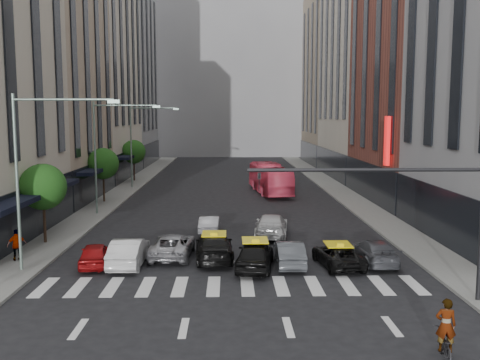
{
  "coord_description": "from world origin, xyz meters",
  "views": [
    {
      "loc": [
        -0.28,
        -23.08,
        8.07
      ],
      "look_at": [
        0.45,
        10.43,
        4.0
      ],
      "focal_mm": 40.0,
      "sensor_mm": 36.0,
      "label": 1
    }
  ],
  "objects": [
    {
      "name": "bus",
      "position": [
        4.03,
        31.83,
        1.53
      ],
      "size": [
        3.94,
        11.21,
        3.06
      ],
      "primitive_type": "imported",
      "rotation": [
        0.0,
        0.0,
        3.27
      ],
      "color": "#F8496A",
      "rests_on": "ground"
    },
    {
      "name": "building_far",
      "position": [
        0.0,
        85.0,
        18.0
      ],
      "size": [
        30.0,
        10.0,
        36.0
      ],
      "primitive_type": "cube",
      "color": "gray",
      "rests_on": "ground"
    },
    {
      "name": "rider",
      "position": [
        6.91,
        -6.26,
        1.87
      ],
      "size": [
        0.74,
        0.56,
        1.83
      ],
      "primitive_type": "imported",
      "rotation": [
        0.0,
        0.0,
        2.95
      ],
      "color": "gray",
      "rests_on": "motorcycle"
    },
    {
      "name": "ground",
      "position": [
        0.0,
        0.0,
        0.0
      ],
      "size": [
        160.0,
        160.0,
        0.0
      ],
      "primitive_type": "plane",
      "color": "black",
      "rests_on": "ground"
    },
    {
      "name": "building_left_d",
      "position": [
        -17.0,
        65.0,
        15.0
      ],
      "size": [
        8.0,
        18.0,
        30.0
      ],
      "primitive_type": "cube",
      "color": "gray",
      "rests_on": "ground"
    },
    {
      "name": "car_red",
      "position": [
        -7.47,
        5.09,
        0.64
      ],
      "size": [
        1.97,
        3.9,
        1.27
      ],
      "primitive_type": "imported",
      "rotation": [
        0.0,
        0.0,
        3.27
      ],
      "color": "maroon",
      "rests_on": "ground"
    },
    {
      "name": "taxi_left",
      "position": [
        -1.09,
        6.18,
        0.74
      ],
      "size": [
        2.33,
        5.18,
        1.47
      ],
      "primitive_type": "imported",
      "rotation": [
        0.0,
        0.0,
        3.19
      ],
      "color": "black",
      "rests_on": "ground"
    },
    {
      "name": "building_left_c",
      "position": [
        -17.0,
        46.0,
        18.0
      ],
      "size": [
        8.0,
        20.0,
        36.0
      ],
      "primitive_type": "cube",
      "color": "beige",
      "rests_on": "ground"
    },
    {
      "name": "streetlamp_mid",
      "position": [
        -10.04,
        20.0,
        5.9
      ],
      "size": [
        5.38,
        0.25,
        9.0
      ],
      "color": "gray",
      "rests_on": "sidewalk_left"
    },
    {
      "name": "building_left_b",
      "position": [
        -17.0,
        28.0,
        12.0
      ],
      "size": [
        8.0,
        16.0,
        24.0
      ],
      "primitive_type": "cube",
      "color": "tan",
      "rests_on": "ground"
    },
    {
      "name": "pedestrian_far",
      "position": [
        -11.89,
        5.77,
        1.02
      ],
      "size": [
        1.09,
        0.88,
        1.73
      ],
      "primitive_type": "imported",
      "rotation": [
        0.0,
        0.0,
        3.68
      ],
      "color": "gray",
      "rests_on": "sidewalk_left"
    },
    {
      "name": "car_grey_mid",
      "position": [
        2.98,
        4.96,
        0.68
      ],
      "size": [
        1.47,
        4.14,
        1.36
      ],
      "primitive_type": "imported",
      "rotation": [
        0.0,
        0.0,
        3.14
      ],
      "color": "#3E4145",
      "rests_on": "ground"
    },
    {
      "name": "tree_far",
      "position": [
        -11.8,
        42.0,
        3.65
      ],
      "size": [
        2.88,
        2.88,
        4.95
      ],
      "color": "black",
      "rests_on": "sidewalk_left"
    },
    {
      "name": "motorcycle",
      "position": [
        6.91,
        -6.26,
        0.48
      ],
      "size": [
        0.97,
        1.91,
        0.96
      ],
      "primitive_type": "imported",
      "rotation": [
        0.0,
        0.0,
        2.95
      ],
      "color": "black",
      "rests_on": "ground"
    },
    {
      "name": "building_right_d",
      "position": [
        17.0,
        65.0,
        14.0
      ],
      "size": [
        8.0,
        18.0,
        28.0
      ],
      "primitive_type": "cube",
      "color": "tan",
      "rests_on": "ground"
    },
    {
      "name": "streetlamp_near",
      "position": [
        -10.04,
        4.0,
        5.9
      ],
      "size": [
        5.38,
        0.25,
        9.0
      ],
      "color": "gray",
      "rests_on": "sidewalk_left"
    },
    {
      "name": "car_silver",
      "position": [
        -3.49,
        6.88,
        0.67
      ],
      "size": [
        2.46,
        4.95,
        1.35
      ],
      "primitive_type": "imported",
      "rotation": [
        0.0,
        0.0,
        3.1
      ],
      "color": "#98989D",
      "rests_on": "ground"
    },
    {
      "name": "streetlamp_far",
      "position": [
        -10.04,
        36.0,
        5.9
      ],
      "size": [
        5.38,
        0.25,
        9.0
      ],
      "color": "gray",
      "rests_on": "sidewalk_left"
    },
    {
      "name": "taxi_right",
      "position": [
        5.58,
        4.74,
        0.59
      ],
      "size": [
        2.54,
        4.5,
        1.19
      ],
      "primitive_type": "imported",
      "rotation": [
        0.0,
        0.0,
        3.28
      ],
      "color": "black",
      "rests_on": "ground"
    },
    {
      "name": "taxi_center",
      "position": [
        1.1,
        4.28,
        0.77
      ],
      "size": [
        2.42,
        4.73,
        1.54
      ],
      "primitive_type": "imported",
      "rotation": [
        0.0,
        0.0,
        3.0
      ],
      "color": "black",
      "rests_on": "ground"
    },
    {
      "name": "car_row2_left",
      "position": [
        -1.57,
        12.88,
        0.63
      ],
      "size": [
        1.45,
        3.85,
        1.26
      ],
      "primitive_type": "imported",
      "rotation": [
        0.0,
        0.0,
        3.11
      ],
      "color": "#A7A6AC",
      "rests_on": "ground"
    },
    {
      "name": "traffic_signal",
      "position": [
        7.69,
        -1.0,
        4.47
      ],
      "size": [
        10.1,
        0.2,
        6.0
      ],
      "color": "black",
      "rests_on": "ground"
    },
    {
      "name": "tree_near",
      "position": [
        -11.8,
        10.0,
        3.65
      ],
      "size": [
        2.88,
        2.88,
        4.95
      ],
      "color": "black",
      "rests_on": "sidewalk_left"
    },
    {
      "name": "car_grey_curb",
      "position": [
        7.73,
        5.31,
        0.65
      ],
      "size": [
        1.88,
        4.52,
        1.3
      ],
      "primitive_type": "imported",
      "rotation": [
        0.0,
        0.0,
        3.15
      ],
      "color": "#44464C",
      "rests_on": "ground"
    },
    {
      "name": "building_right_c",
      "position": [
        17.0,
        46.0,
        20.0
      ],
      "size": [
        8.0,
        20.0,
        40.0
      ],
      "primitive_type": "cube",
      "color": "beige",
      "rests_on": "ground"
    },
    {
      "name": "sidewalk_right",
      "position": [
        11.5,
        30.0,
        0.07
      ],
      "size": [
        3.0,
        96.0,
        0.15
      ],
      "primitive_type": "cube",
      "color": "slate",
      "rests_on": "ground"
    },
    {
      "name": "tree_mid",
      "position": [
        -11.8,
        26.0,
        3.65
      ],
      "size": [
        2.88,
        2.88,
        4.95
      ],
      "color": "black",
      "rests_on": "sidewalk_left"
    },
    {
      "name": "car_white_front",
      "position": [
        -5.66,
        5.14,
        0.76
      ],
      "size": [
        1.63,
        4.6,
        1.51
      ],
      "primitive_type": "imported",
      "rotation": [
        0.0,
        0.0,
        3.14
      ],
      "color": "silver",
      "rests_on": "ground"
    },
    {
      "name": "sidewalk_left",
      "position": [
        -11.5,
        30.0,
        0.07
      ],
      "size": [
        3.0,
        96.0,
        0.15
      ],
      "primitive_type": "cube",
      "color": "slate",
      "rests_on": "ground"
    },
    {
      "name": "car_row2_right",
      "position": [
        2.6,
        12.04,
        0.74
      ],
      "size": [
        2.7,
        5.33,
        1.48
      ],
      "primitive_type": "imported",
      "rotation": [
        0.0,
        0.0,
        3.02
      ],
      "color": "beige",
      "rests_on": "ground"
    },
    {
      "name": "liberty_sign",
      "position": [
        12.6,
        20.0,
        6.0
      ],
      "size": [
        0.3,
        0.7,
        4.0
      ],
      "color": "red",
      "rests_on": "ground"
    },
    {
      "name": "building_right_b",
      "position": [
        17.0,
        27.0,
        13.0
      ],
      "size": [
        8.0,
        18.0,
        26.0
      ],
      "primitive_type": "cube",
      "color": "brown",
      "rests_on": "ground"
    }
  ]
}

